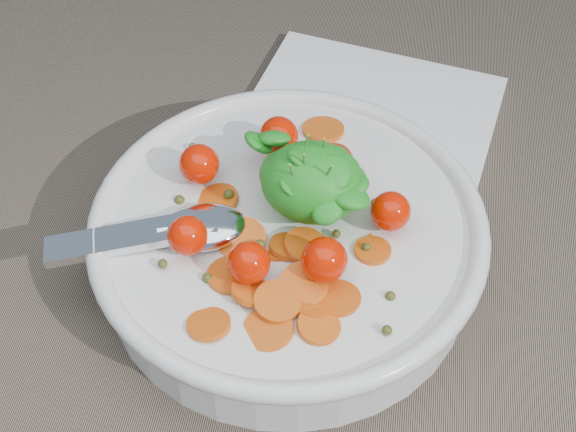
# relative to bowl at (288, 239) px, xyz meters

# --- Properties ---
(ground) EXTENTS (6.00, 6.00, 0.00)m
(ground) POSITION_rel_bowl_xyz_m (-0.03, -0.02, -0.03)
(ground) COLOR #776755
(ground) RESTS_ON ground
(bowl) EXTENTS (0.26, 0.24, 0.10)m
(bowl) POSITION_rel_bowl_xyz_m (0.00, 0.00, 0.00)
(bowl) COLOR white
(bowl) RESTS_ON ground
(napkin) EXTENTS (0.21, 0.19, 0.01)m
(napkin) POSITION_rel_bowl_xyz_m (0.04, 0.14, -0.02)
(napkin) COLOR white
(napkin) RESTS_ON ground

